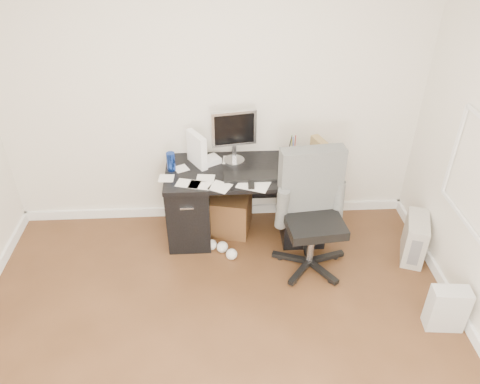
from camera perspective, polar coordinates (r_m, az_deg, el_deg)
The scene contains 18 objects.
ground at distance 3.65m, azimuth -2.60°, elevation -21.63°, with size 4.00×4.00×0.00m, color #482B17.
room_shell at distance 2.49m, azimuth -2.84°, elevation 1.04°, with size 4.02×4.02×2.71m.
desk at distance 4.55m, azimuth 0.70°, elevation -1.01°, with size 1.50×0.70×0.75m.
loose_papers at distance 4.30m, azimuth -1.89°, elevation 2.34°, with size 1.10×0.60×0.00m, color white, non-canonical shape.
lcd_monitor at distance 4.36m, azimuth -0.75°, elevation 6.77°, with size 0.42×0.24×0.53m, color #B6B6BB, non-canonical shape.
keyboard at distance 4.22m, azimuth 1.29°, elevation 1.90°, with size 0.48×0.17×0.03m, color black.
computer_mouse at distance 4.33m, azimuth 5.97°, elevation 2.88°, with size 0.06×0.06×0.06m, color #B6B6BB.
travel_mug at distance 4.35m, azimuth -8.42°, elevation 3.69°, with size 0.08×0.08×0.18m, color navy.
white_binder at distance 4.37m, azimuth -5.30°, elevation 5.18°, with size 0.13×0.28×0.32m, color white.
magazine_file at distance 4.47m, azimuth 9.55°, elevation 4.97°, with size 0.10×0.21×0.24m, color olive.
pen_cup at distance 4.46m, azimuth 6.42°, elevation 5.29°, with size 0.11×0.11×0.26m, color brown, non-canonical shape.
yellow_book at distance 4.31m, azimuth 8.16°, elevation 2.35°, with size 0.17×0.22×0.04m, color gold.
paper_remote at distance 4.13m, azimuth 1.66°, elevation 1.03°, with size 0.28×0.22×0.02m, color white, non-canonical shape.
office_chair at distance 4.11m, azimuth 9.03°, elevation -2.94°, with size 0.64×0.64×1.13m, color #4B4E4C, non-canonical shape.
pc_tower at distance 4.68m, azimuth 20.53°, elevation -5.30°, with size 0.19×0.42×0.42m, color #A59F95.
shopping_bag at distance 4.12m, azimuth 23.92°, elevation -12.86°, with size 0.29×0.21×0.40m, color silver.
wicker_basket at distance 4.72m, azimuth -1.33°, elevation -2.42°, with size 0.41×0.41×0.41m, color #4E2E17.
desk_printer at distance 4.91m, azimuth 7.85°, elevation -2.57°, with size 0.35×0.29×0.21m, color slate.
Camera 1 is at (0.04, -2.06, 3.01)m, focal length 35.00 mm.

